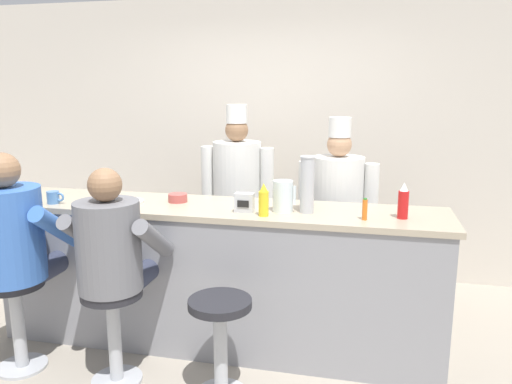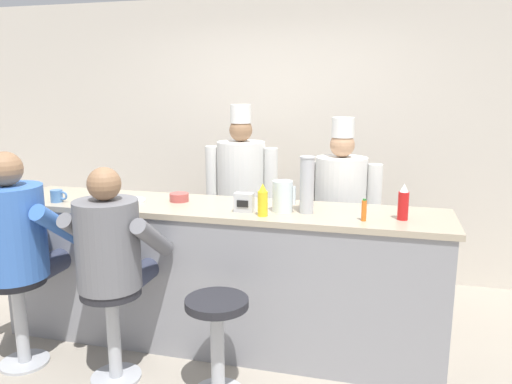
{
  "view_description": "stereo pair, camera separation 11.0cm",
  "coord_description": "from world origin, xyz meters",
  "px_view_note": "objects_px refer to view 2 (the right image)",
  "views": [
    {
      "loc": [
        1.04,
        -2.92,
        1.84
      ],
      "look_at": [
        0.3,
        0.29,
        1.15
      ],
      "focal_mm": 35.0,
      "sensor_mm": 36.0,
      "label": 1
    },
    {
      "loc": [
        1.14,
        -2.9,
        1.84
      ],
      "look_at": [
        0.3,
        0.29,
        1.15
      ],
      "focal_mm": 35.0,
      "sensor_mm": 36.0,
      "label": 2
    }
  ],
  "objects_px": {
    "mustard_bottle_yellow": "(263,201)",
    "empty_stool_round": "(217,331)",
    "breakfast_plate": "(127,200)",
    "diner_seated_blue": "(16,238)",
    "coffee_mug_blue": "(57,196)",
    "ketchup_bottle_red": "(403,203)",
    "hot_sauce_bottle_orange": "(364,210)",
    "cook_in_whites_far": "(340,209)",
    "diner_seated_grey": "(111,252)",
    "cup_stack_steel": "(307,185)",
    "cook_in_whites_near": "(241,191)",
    "napkin_dispenser_chrome": "(244,203)",
    "cereal_bowl": "(179,197)",
    "water_pitcher_clear": "(283,196)"
  },
  "relations": [
    {
      "from": "empty_stool_round",
      "to": "water_pitcher_clear",
      "type": "bearing_deg",
      "value": 65.51
    },
    {
      "from": "breakfast_plate",
      "to": "coffee_mug_blue",
      "type": "distance_m",
      "value": 0.51
    },
    {
      "from": "hot_sauce_bottle_orange",
      "to": "napkin_dispenser_chrome",
      "type": "bearing_deg",
      "value": 178.05
    },
    {
      "from": "cereal_bowl",
      "to": "cup_stack_steel",
      "type": "distance_m",
      "value": 0.97
    },
    {
      "from": "diner_seated_grey",
      "to": "cook_in_whites_near",
      "type": "height_order",
      "value": "cook_in_whites_near"
    },
    {
      "from": "breakfast_plate",
      "to": "hot_sauce_bottle_orange",
      "type": "bearing_deg",
      "value": -2.97
    },
    {
      "from": "breakfast_plate",
      "to": "water_pitcher_clear",
      "type": "bearing_deg",
      "value": 0.49
    },
    {
      "from": "cereal_bowl",
      "to": "diner_seated_grey",
      "type": "height_order",
      "value": "diner_seated_grey"
    },
    {
      "from": "hot_sauce_bottle_orange",
      "to": "cup_stack_steel",
      "type": "relative_size",
      "value": 0.37
    },
    {
      "from": "water_pitcher_clear",
      "to": "napkin_dispenser_chrome",
      "type": "distance_m",
      "value": 0.26
    },
    {
      "from": "cereal_bowl",
      "to": "diner_seated_blue",
      "type": "bearing_deg",
      "value": -142.59
    },
    {
      "from": "cook_in_whites_far",
      "to": "cook_in_whites_near",
      "type": "bearing_deg",
      "value": 162.15
    },
    {
      "from": "napkin_dispenser_chrome",
      "to": "cook_in_whites_far",
      "type": "distance_m",
      "value": 1.01
    },
    {
      "from": "ketchup_bottle_red",
      "to": "coffee_mug_blue",
      "type": "relative_size",
      "value": 1.74
    },
    {
      "from": "breakfast_plate",
      "to": "cook_in_whites_far",
      "type": "xyz_separation_m",
      "value": [
        1.46,
        0.75,
        -0.16
      ]
    },
    {
      "from": "hot_sauce_bottle_orange",
      "to": "cook_in_whites_far",
      "type": "height_order",
      "value": "cook_in_whites_far"
    },
    {
      "from": "ketchup_bottle_red",
      "to": "empty_stool_round",
      "type": "xyz_separation_m",
      "value": [
        -1.04,
        -0.58,
        -0.72
      ]
    },
    {
      "from": "mustard_bottle_yellow",
      "to": "coffee_mug_blue",
      "type": "relative_size",
      "value": 1.62
    },
    {
      "from": "ketchup_bottle_red",
      "to": "water_pitcher_clear",
      "type": "distance_m",
      "value": 0.77
    },
    {
      "from": "mustard_bottle_yellow",
      "to": "breakfast_plate",
      "type": "bearing_deg",
      "value": 172.93
    },
    {
      "from": "hot_sauce_bottle_orange",
      "to": "breakfast_plate",
      "type": "bearing_deg",
      "value": 177.03
    },
    {
      "from": "coffee_mug_blue",
      "to": "mustard_bottle_yellow",
      "type": "bearing_deg",
      "value": -0.32
    },
    {
      "from": "cup_stack_steel",
      "to": "diner_seated_grey",
      "type": "distance_m",
      "value": 1.31
    },
    {
      "from": "mustard_bottle_yellow",
      "to": "empty_stool_round",
      "type": "bearing_deg",
      "value": -110.4
    },
    {
      "from": "coffee_mug_blue",
      "to": "diner_seated_blue",
      "type": "relative_size",
      "value": 0.09
    },
    {
      "from": "cook_in_whites_near",
      "to": "cereal_bowl",
      "type": "bearing_deg",
      "value": -101.99
    },
    {
      "from": "cup_stack_steel",
      "to": "napkin_dispenser_chrome",
      "type": "relative_size",
      "value": 2.94
    },
    {
      "from": "coffee_mug_blue",
      "to": "diner_seated_grey",
      "type": "bearing_deg",
      "value": -32.0
    },
    {
      "from": "breakfast_plate",
      "to": "cook_in_whites_far",
      "type": "distance_m",
      "value": 1.65
    },
    {
      "from": "empty_stool_round",
      "to": "cook_in_whites_far",
      "type": "height_order",
      "value": "cook_in_whites_far"
    },
    {
      "from": "cup_stack_steel",
      "to": "cook_in_whites_far",
      "type": "xyz_separation_m",
      "value": [
        0.16,
        0.73,
        -0.33
      ]
    },
    {
      "from": "coffee_mug_blue",
      "to": "breakfast_plate",
      "type": "bearing_deg",
      "value": 13.89
    },
    {
      "from": "ketchup_bottle_red",
      "to": "empty_stool_round",
      "type": "height_order",
      "value": "ketchup_bottle_red"
    },
    {
      "from": "ketchup_bottle_red",
      "to": "breakfast_plate",
      "type": "height_order",
      "value": "ketchup_bottle_red"
    },
    {
      "from": "mustard_bottle_yellow",
      "to": "hot_sauce_bottle_orange",
      "type": "bearing_deg",
      "value": 3.81
    },
    {
      "from": "cup_stack_steel",
      "to": "cook_in_whites_near",
      "type": "height_order",
      "value": "cook_in_whites_near"
    },
    {
      "from": "diner_seated_blue",
      "to": "cook_in_whites_far",
      "type": "relative_size",
      "value": 0.9
    },
    {
      "from": "cook_in_whites_near",
      "to": "coffee_mug_blue",
      "type": "bearing_deg",
      "value": -131.66
    },
    {
      "from": "coffee_mug_blue",
      "to": "cup_stack_steel",
      "type": "height_order",
      "value": "cup_stack_steel"
    },
    {
      "from": "ketchup_bottle_red",
      "to": "diner_seated_blue",
      "type": "bearing_deg",
      "value": -167.4
    },
    {
      "from": "mustard_bottle_yellow",
      "to": "napkin_dispenser_chrome",
      "type": "bearing_deg",
      "value": 154.58
    },
    {
      "from": "breakfast_plate",
      "to": "coffee_mug_blue",
      "type": "height_order",
      "value": "coffee_mug_blue"
    },
    {
      "from": "breakfast_plate",
      "to": "diner_seated_blue",
      "type": "distance_m",
      "value": 0.76
    },
    {
      "from": "ketchup_bottle_red",
      "to": "hot_sauce_bottle_orange",
      "type": "xyz_separation_m",
      "value": [
        -0.23,
        -0.09,
        -0.04
      ]
    },
    {
      "from": "cereal_bowl",
      "to": "napkin_dispenser_chrome",
      "type": "distance_m",
      "value": 0.58
    },
    {
      "from": "mustard_bottle_yellow",
      "to": "cup_stack_steel",
      "type": "bearing_deg",
      "value": 30.24
    },
    {
      "from": "diner_seated_blue",
      "to": "cook_in_whites_far",
      "type": "height_order",
      "value": "cook_in_whites_far"
    },
    {
      "from": "cook_in_whites_near",
      "to": "diner_seated_blue",
      "type": "bearing_deg",
      "value": -123.84
    },
    {
      "from": "water_pitcher_clear",
      "to": "cook_in_whites_far",
      "type": "xyz_separation_m",
      "value": [
        0.31,
        0.75,
        -0.25
      ]
    },
    {
      "from": "ketchup_bottle_red",
      "to": "breakfast_plate",
      "type": "distance_m",
      "value": 1.92
    }
  ]
}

